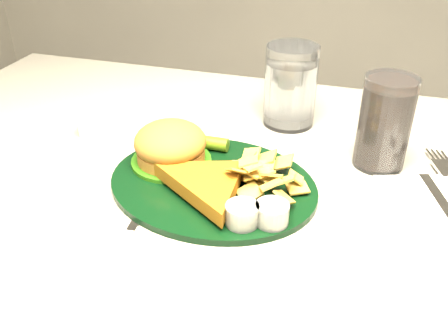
% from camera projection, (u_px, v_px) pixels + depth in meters
% --- Properties ---
extents(dinner_plate, '(0.31, 0.27, 0.06)m').
position_uv_depth(dinner_plate, '(212.00, 167.00, 0.64)').
color(dinner_plate, black).
rests_on(dinner_plate, table).
extents(water_glass, '(0.11, 0.11, 0.13)m').
position_uv_depth(water_glass, '(291.00, 86.00, 0.78)').
color(water_glass, white).
rests_on(water_glass, table).
extents(cola_glass, '(0.07, 0.07, 0.13)m').
position_uv_depth(cola_glass, '(385.00, 123.00, 0.67)').
color(cola_glass, black).
rests_on(cola_glass, table).
extents(fork_napkin, '(0.20, 0.23, 0.01)m').
position_uv_depth(fork_napkin, '(445.00, 203.00, 0.61)').
color(fork_napkin, white).
rests_on(fork_napkin, table).
extents(spoon, '(0.06, 0.16, 0.01)m').
position_uv_depth(spoon, '(147.00, 200.00, 0.62)').
color(spoon, white).
rests_on(spoon, table).
extents(ramekin, '(0.04, 0.04, 0.03)m').
position_uv_depth(ramekin, '(91.00, 127.00, 0.77)').
color(ramekin, white).
rests_on(ramekin, table).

